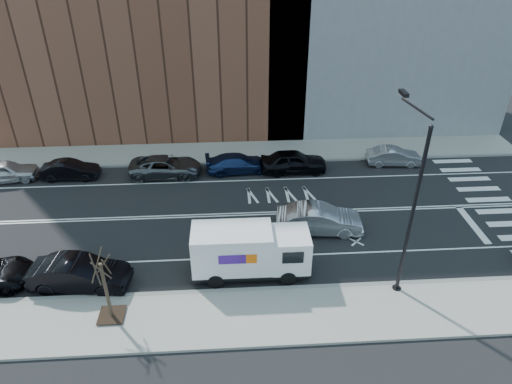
{
  "coord_description": "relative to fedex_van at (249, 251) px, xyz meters",
  "views": [
    {
      "loc": [
        -1.19,
        -24.1,
        16.29
      ],
      "look_at": [
        0.36,
        0.36,
        1.4
      ],
      "focal_mm": 32.0,
      "sensor_mm": 36.0,
      "label": 1
    }
  ],
  "objects": [
    {
      "name": "fedex_van",
      "position": [
        0.0,
        0.0,
        0.0
      ],
      "size": [
        6.18,
        2.24,
        2.82
      ],
      "rotation": [
        0.0,
        0.0,
        -0.01
      ],
      "color": "black",
      "rests_on": "ground"
    },
    {
      "name": "far_parked_a",
      "position": [
        -16.86,
        11.01,
        -0.72
      ],
      "size": [
        4.62,
        2.35,
        1.51
      ],
      "primitive_type": "imported",
      "rotation": [
        0.0,
        0.0,
        1.7
      ],
      "color": "#BCBDC1",
      "rests_on": "ground"
    },
    {
      "name": "near_parked_rear_a",
      "position": [
        -8.63,
        -0.46,
        -0.65
      ],
      "size": [
        5.15,
        2.24,
        1.65
      ],
      "primitive_type": "imported",
      "rotation": [
        0.0,
        0.0,
        1.47
      ],
      "color": "black",
      "rests_on": "ground"
    },
    {
      "name": "streetlight",
      "position": [
        7.36,
        -1.31,
        3.6
      ],
      "size": [
        0.44,
        4.02,
        9.34
      ],
      "color": "black",
      "rests_on": "ground"
    },
    {
      "name": "crosswalk",
      "position": [
        16.36,
        5.6,
        -1.47
      ],
      "size": [
        3.0,
        14.0,
        0.01
      ],
      "primitive_type": null,
      "color": "white",
      "rests_on": "ground"
    },
    {
      "name": "far_parked_f",
      "position": [
        11.56,
        11.69,
        -0.81
      ],
      "size": [
        4.16,
        1.71,
        1.34
      ],
      "primitive_type": "imported",
      "rotation": [
        0.0,
        0.0,
        1.5
      ],
      "color": "#A1A0A5",
      "rests_on": "ground"
    },
    {
      "name": "sidewalk_far",
      "position": [
        0.36,
        14.4,
        -1.4
      ],
      "size": [
        44.0,
        3.6,
        0.15
      ],
      "primitive_type": "cube",
      "color": "gray",
      "rests_on": "ground"
    },
    {
      "name": "driving_sedan",
      "position": [
        4.33,
        3.52,
        -0.64
      ],
      "size": [
        5.21,
        2.19,
        1.67
      ],
      "primitive_type": "imported",
      "rotation": [
        0.0,
        0.0,
        1.49
      ],
      "color": "#B5B6BA",
      "rests_on": "ground"
    },
    {
      "name": "far_parked_c",
      "position": [
        -5.54,
        11.07,
        -0.76
      ],
      "size": [
        5.19,
        2.43,
        1.44
      ],
      "primitive_type": "imported",
      "rotation": [
        0.0,
        0.0,
        1.56
      ],
      "color": "#505358",
      "rests_on": "ground"
    },
    {
      "name": "far_parked_b",
      "position": [
        -12.35,
        11.05,
        -0.81
      ],
      "size": [
        4.07,
        1.46,
        1.34
      ],
      "primitive_type": "imported",
      "rotation": [
        0.0,
        0.0,
        1.56
      ],
      "color": "black",
      "rests_on": "ground"
    },
    {
      "name": "ground",
      "position": [
        0.36,
        5.6,
        -1.48
      ],
      "size": [
        120.0,
        120.0,
        0.0
      ],
      "primitive_type": "plane",
      "color": "black",
      "rests_on": "ground"
    },
    {
      "name": "curb_far",
      "position": [
        0.36,
        12.6,
        -1.39
      ],
      "size": [
        44.0,
        0.25,
        0.17
      ],
      "primitive_type": "cube",
      "color": "gray",
      "rests_on": "ground"
    },
    {
      "name": "curb_near",
      "position": [
        0.36,
        -1.4,
        -1.39
      ],
      "size": [
        44.0,
        0.25,
        0.17
      ],
      "primitive_type": "cube",
      "color": "gray",
      "rests_on": "ground"
    },
    {
      "name": "street_tree",
      "position": [
        -6.64,
        -2.8,
        -0.03
      ],
      "size": [
        1.2,
        1.2,
        3.75
      ],
      "color": "black",
      "rests_on": "ground"
    },
    {
      "name": "far_parked_d",
      "position": [
        -0.31,
        11.31,
        -0.8
      ],
      "size": [
        4.82,
        2.29,
        1.36
      ],
      "primitive_type": "imported",
      "rotation": [
        0.0,
        0.0,
        1.65
      ],
      "color": "navy",
      "rests_on": "ground"
    },
    {
      "name": "road_markings",
      "position": [
        0.36,
        5.6,
        -1.47
      ],
      "size": [
        40.0,
        8.6,
        0.01
      ],
      "primitive_type": null,
      "color": "white",
      "rests_on": "ground"
    },
    {
      "name": "far_parked_e",
      "position": [
        3.81,
        11.06,
        -0.65
      ],
      "size": [
        4.88,
        2.04,
        1.65
      ],
      "primitive_type": "imported",
      "rotation": [
        0.0,
        0.0,
        1.59
      ],
      "color": "black",
      "rests_on": "ground"
    },
    {
      "name": "sidewalk_near",
      "position": [
        0.36,
        -3.2,
        -1.4
      ],
      "size": [
        44.0,
        3.6,
        0.15
      ],
      "primitive_type": "cube",
      "color": "gray",
      "rests_on": "ground"
    }
  ]
}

